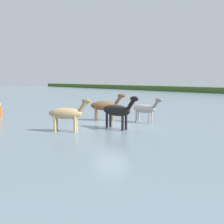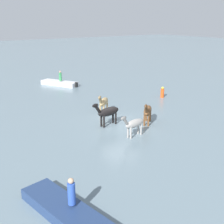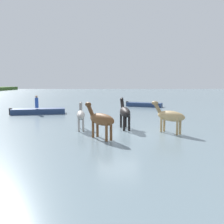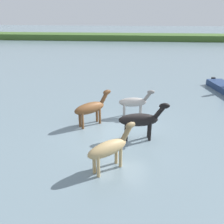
# 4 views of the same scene
# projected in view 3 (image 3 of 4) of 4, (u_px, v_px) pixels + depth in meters

# --- Properties ---
(ground_plane) EXTENTS (187.62, 187.62, 0.00)m
(ground_plane) POSITION_uv_depth(u_px,v_px,m) (119.00, 131.00, 14.43)
(ground_plane) COLOR slate
(horse_dark_mare) EXTENTS (2.03, 1.86, 1.85)m
(horse_dark_mare) POSITION_uv_depth(u_px,v_px,m) (170.00, 116.00, 13.84)
(horse_dark_mare) COLOR tan
(horse_dark_mare) RESTS_ON ground_plane
(horse_chestnut_trailing) EXTENTS (2.55, 0.83, 1.97)m
(horse_chestnut_trailing) POSITION_uv_depth(u_px,v_px,m) (125.00, 112.00, 15.13)
(horse_chestnut_trailing) COLOR black
(horse_chestnut_trailing) RESTS_ON ground_plane
(horse_gray_outer) EXTENTS (2.08, 1.91, 1.90)m
(horse_gray_outer) POSITION_uv_depth(u_px,v_px,m) (101.00, 119.00, 12.43)
(horse_gray_outer) COLOR brown
(horse_gray_outer) RESTS_ON ground_plane
(horse_lead) EXTENTS (2.20, 0.72, 1.70)m
(horse_lead) POSITION_uv_depth(u_px,v_px,m) (81.00, 115.00, 14.86)
(horse_lead) COLOR #9E9993
(horse_lead) RESTS_ON ground_plane
(boat_tender_starboard) EXTENTS (2.27, 5.21, 0.75)m
(boat_tender_starboard) POSITION_uv_depth(u_px,v_px,m) (39.00, 112.00, 22.49)
(boat_tender_starboard) COLOR navy
(boat_tender_starboard) RESTS_ON ground_plane
(boat_dinghy_port) EXTENTS (2.81, 4.47, 0.73)m
(boat_dinghy_port) POSITION_uv_depth(u_px,v_px,m) (144.00, 105.00, 29.13)
(boat_dinghy_port) COLOR navy
(boat_dinghy_port) RESTS_ON ground_plane
(person_helmsman_aft) EXTENTS (0.32, 0.32, 1.19)m
(person_helmsman_aft) POSITION_uv_depth(u_px,v_px,m) (37.00, 102.00, 22.15)
(person_helmsman_aft) COLOR #2D51B2
(person_helmsman_aft) RESTS_ON boat_tender_starboard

